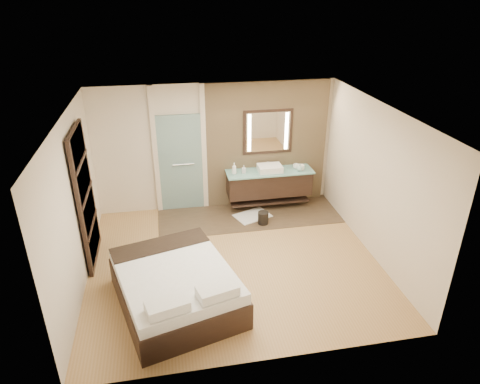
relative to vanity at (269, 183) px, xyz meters
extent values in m
plane|color=#A47745|center=(-1.10, -1.92, -0.58)|extent=(5.00, 5.00, 0.00)
cube|color=#3E2F22|center=(-0.50, -0.32, -0.57)|extent=(3.80, 1.30, 0.01)
cube|color=tan|center=(0.00, 0.29, 0.77)|extent=(2.60, 0.08, 2.70)
cube|color=black|center=(0.00, 0.00, -0.01)|extent=(1.80, 0.50, 0.50)
cube|color=black|center=(0.00, 0.00, -0.40)|extent=(1.71, 0.45, 0.04)
cube|color=#8FDBD2|center=(0.00, -0.02, 0.27)|extent=(1.85, 0.55, 0.03)
cube|color=white|center=(0.00, -0.02, 0.35)|extent=(0.50, 0.38, 0.13)
cylinder|color=silver|center=(0.00, 0.17, 0.37)|extent=(0.03, 0.03, 0.18)
cylinder|color=silver|center=(0.00, 0.13, 0.45)|extent=(0.02, 0.10, 0.02)
cube|color=black|center=(0.00, 0.24, 1.07)|extent=(1.06, 0.03, 0.96)
cube|color=white|center=(0.00, 0.23, 1.07)|extent=(0.94, 0.01, 0.84)
cube|color=#FFF1BF|center=(-0.40, 0.22, 1.07)|extent=(0.07, 0.01, 0.80)
cube|color=#FFF1BF|center=(0.40, 0.22, 1.07)|extent=(0.07, 0.01, 0.80)
cube|color=silver|center=(-1.85, 0.28, 0.47)|extent=(0.90, 0.05, 2.10)
cylinder|color=silver|center=(-1.80, 0.23, 0.47)|extent=(0.45, 0.03, 0.03)
cube|color=beige|center=(-2.35, 0.29, 0.77)|extent=(0.10, 0.08, 2.70)
cube|color=beige|center=(-1.35, 0.29, 0.77)|extent=(0.10, 0.08, 2.70)
cube|color=black|center=(-3.53, -1.32, 0.62)|extent=(0.06, 1.20, 2.40)
cube|color=silver|center=(-3.51, -1.32, -0.21)|extent=(0.02, 1.06, 0.52)
cube|color=silver|center=(-3.51, -1.32, 0.38)|extent=(0.02, 1.06, 0.52)
cube|color=silver|center=(-3.51, -1.32, 0.96)|extent=(0.02, 1.06, 0.52)
cube|color=silver|center=(-3.51, -1.32, 1.55)|extent=(0.02, 1.06, 0.52)
cube|color=black|center=(-2.15, -2.84, -0.36)|extent=(2.07, 2.35, 0.44)
cube|color=white|center=(-2.15, -2.84, -0.05)|extent=(2.01, 2.29, 0.18)
cube|color=black|center=(-2.35, -2.12, 0.04)|extent=(1.62, 0.84, 0.04)
cube|color=white|center=(-2.28, -3.71, 0.12)|extent=(0.61, 0.44, 0.14)
cube|color=white|center=(-1.60, -3.52, 0.12)|extent=(0.61, 0.44, 0.14)
cube|color=silver|center=(-0.44, -0.37, -0.56)|extent=(0.85, 0.73, 0.02)
cylinder|color=black|center=(-0.29, -0.71, -0.45)|extent=(0.22, 0.22, 0.27)
cube|color=white|center=(0.68, -0.05, 0.33)|extent=(0.12, 0.12, 0.10)
imported|color=white|center=(-0.77, -0.03, 0.41)|extent=(0.11, 0.11, 0.25)
imported|color=#B2B2B2|center=(-0.56, -0.01, 0.37)|extent=(0.08, 0.08, 0.17)
imported|color=#ABD7D0|center=(0.63, -0.12, 0.37)|extent=(0.14, 0.14, 0.16)
imported|color=white|center=(0.59, 0.02, 0.33)|extent=(0.13, 0.13, 0.10)
camera|label=1|loc=(-2.15, -8.11, 3.84)|focal=32.00mm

